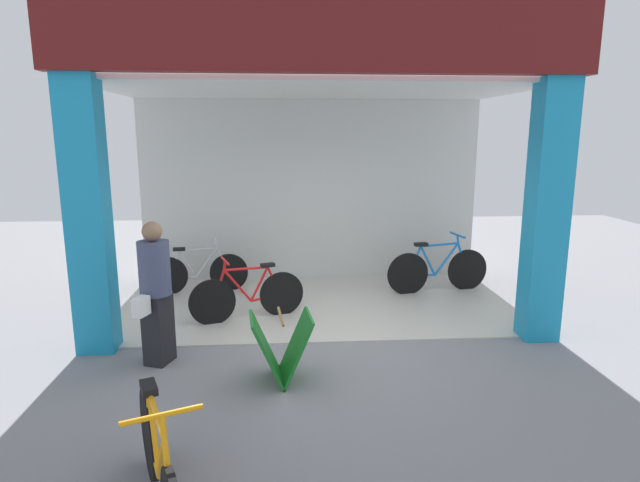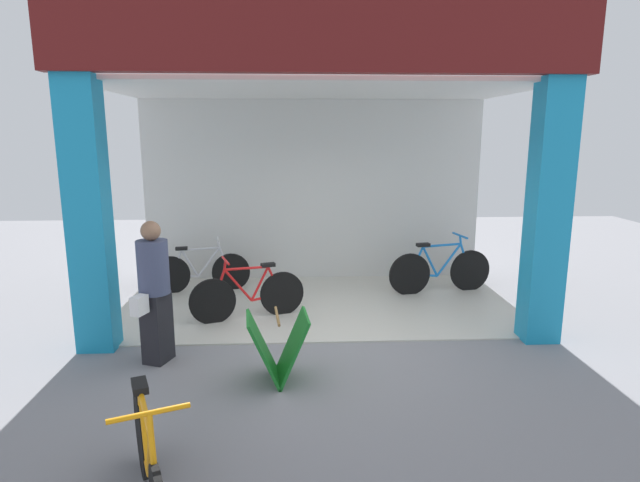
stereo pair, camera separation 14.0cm
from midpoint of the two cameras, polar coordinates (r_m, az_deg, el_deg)
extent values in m
plane|color=gray|center=(6.60, 0.96, -11.20)|extent=(19.82, 19.82, 0.00)
cube|color=beige|center=(8.04, 0.22, -6.88)|extent=(5.91, 3.09, 0.02)
cube|color=silver|center=(9.21, -0.29, 5.71)|extent=(5.91, 0.12, 3.22)
cube|color=#198CBF|center=(6.56, -23.56, 2.35)|extent=(0.44, 0.36, 3.22)
cube|color=#198CBF|center=(6.90, 24.32, 2.69)|extent=(0.44, 0.36, 3.22)
cube|color=#591414|center=(6.03, 1.19, 22.15)|extent=(6.11, 0.20, 0.88)
cube|color=silver|center=(7.65, 0.24, 16.37)|extent=(5.91, 3.09, 0.06)
cylinder|color=black|center=(7.48, -3.67, -5.82)|extent=(0.62, 0.24, 0.64)
cylinder|color=black|center=(7.26, -11.21, -6.57)|extent=(0.62, 0.24, 0.64)
cylinder|color=red|center=(7.42, -5.40, -6.18)|extent=(0.42, 0.17, 0.08)
cylinder|color=red|center=(7.34, -6.10, -4.70)|extent=(0.28, 0.12, 0.48)
cylinder|color=red|center=(7.27, -8.45, -4.86)|extent=(0.39, 0.16, 0.50)
cylinder|color=red|center=(7.23, -7.54, -3.00)|extent=(0.60, 0.23, 0.05)
cylinder|color=red|center=(7.39, -4.50, -4.36)|extent=(0.21, 0.10, 0.43)
cylinder|color=red|center=(7.21, -10.50, -4.86)|extent=(0.19, 0.09, 0.45)
cylinder|color=red|center=(7.15, -9.88, -2.64)|extent=(0.06, 0.05, 0.13)
cylinder|color=red|center=(7.14, -9.82, -2.13)|extent=(0.17, 0.43, 0.03)
cube|color=black|center=(7.30, -5.20, -2.63)|extent=(0.22, 0.15, 0.05)
cylinder|color=black|center=(8.51, 10.31, -3.66)|extent=(0.69, 0.17, 0.69)
cylinder|color=black|center=(8.97, 16.62, -3.16)|extent=(0.69, 0.17, 0.69)
cylinder|color=blue|center=(8.61, 11.85, -3.71)|extent=(0.47, 0.12, 0.09)
cylinder|color=blue|center=(8.60, 12.50, -2.21)|extent=(0.30, 0.09, 0.52)
cylinder|color=blue|center=(8.74, 14.47, -2.02)|extent=(0.42, 0.11, 0.54)
cylinder|color=blue|center=(8.63, 13.76, -0.46)|extent=(0.66, 0.15, 0.06)
cylinder|color=blue|center=(8.50, 11.10, -2.14)|extent=(0.23, 0.08, 0.46)
cylinder|color=blue|center=(8.87, 16.10, -1.75)|extent=(0.21, 0.07, 0.48)
cylinder|color=blue|center=(8.76, 15.66, 0.14)|extent=(0.06, 0.05, 0.14)
cylinder|color=blue|center=(8.74, 15.62, 0.58)|extent=(0.12, 0.48, 0.03)
cube|color=black|center=(8.48, 11.76, -0.42)|extent=(0.22, 0.14, 0.05)
cylinder|color=black|center=(8.77, -15.70, -3.65)|extent=(0.63, 0.14, 0.63)
cylinder|color=black|center=(8.75, -9.32, -3.40)|extent=(0.63, 0.14, 0.63)
cylinder|color=silver|center=(8.77, -14.19, -3.74)|extent=(0.42, 0.10, 0.08)
cylinder|color=silver|center=(8.71, -13.68, -2.42)|extent=(0.28, 0.08, 0.47)
cylinder|color=silver|center=(8.70, -11.70, -2.29)|extent=(0.39, 0.09, 0.49)
cylinder|color=silver|center=(8.65, -12.57, -0.86)|extent=(0.60, 0.13, 0.05)
cylinder|color=silver|center=(8.72, -15.07, -2.33)|extent=(0.21, 0.07, 0.42)
cylinder|color=silver|center=(8.70, -10.01, -2.07)|extent=(0.19, 0.06, 0.44)
cylinder|color=silver|center=(8.64, -10.65, -0.32)|extent=(0.06, 0.04, 0.13)
cylinder|color=silver|center=(8.62, -10.74, 0.09)|extent=(0.10, 0.44, 0.03)
cube|color=black|center=(8.66, -14.57, -0.80)|extent=(0.20, 0.12, 0.05)
cylinder|color=black|center=(4.38, -18.18, -19.34)|extent=(0.29, 0.66, 0.69)
cylinder|color=orange|center=(4.18, -17.74, -21.34)|extent=(0.20, 0.44, 0.09)
cylinder|color=orange|center=(3.99, -17.77, -19.36)|extent=(0.14, 0.29, 0.52)
cylinder|color=orange|center=(3.70, -17.12, -21.77)|extent=(0.19, 0.41, 0.54)
cylinder|color=orange|center=(3.69, -17.64, -17.42)|extent=(0.28, 0.63, 0.05)
cylinder|color=orange|center=(4.17, -18.19, -17.49)|extent=(0.12, 0.22, 0.46)
cylinder|color=orange|center=(3.46, -16.47, -23.88)|extent=(0.11, 0.20, 0.48)
cylinder|color=orange|center=(3.38, -17.02, -18.79)|extent=(0.06, 0.07, 0.14)
cylinder|color=orange|center=(3.35, -17.12, -17.69)|extent=(0.46, 0.21, 0.03)
cube|color=black|center=(3.97, -18.27, -14.92)|extent=(0.17, 0.23, 0.05)
cube|color=#197226|center=(5.56, -5.54, -11.78)|extent=(0.38, 0.58, 0.73)
cube|color=#197226|center=(5.58, -2.34, -11.64)|extent=(0.38, 0.58, 0.73)
cylinder|color=olive|center=(5.43, -3.99, -8.25)|extent=(0.08, 0.55, 0.03)
cube|color=black|center=(6.24, -16.89, -9.09)|extent=(0.33, 0.37, 0.81)
cylinder|color=#3F4766|center=(6.03, -17.29, -2.77)|extent=(0.44, 0.44, 0.61)
sphere|color=#8C664C|center=(5.95, -17.52, 1.08)|extent=(0.22, 0.22, 0.22)
cube|color=white|center=(5.90, -18.64, -6.73)|extent=(0.17, 0.22, 0.20)
camera|label=1|loc=(0.07, -89.43, 0.12)|focal=29.04mm
camera|label=2|loc=(0.07, 90.57, -0.12)|focal=29.04mm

